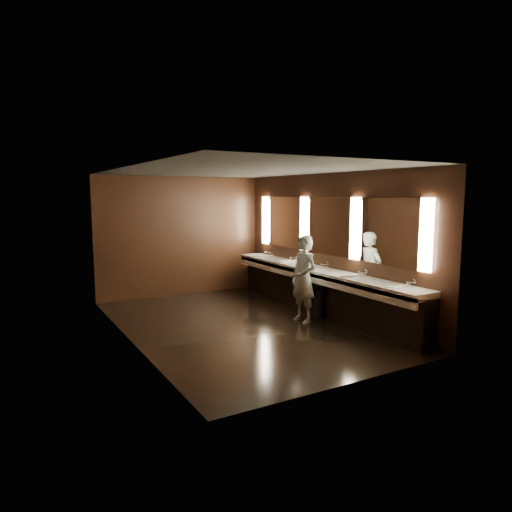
{
  "coord_description": "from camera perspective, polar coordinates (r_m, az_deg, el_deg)",
  "views": [
    {
      "loc": [
        -3.82,
        -7.17,
        2.37
      ],
      "look_at": [
        0.31,
        0.0,
        1.26
      ],
      "focal_mm": 32.0,
      "sensor_mm": 36.0,
      "label": 1
    }
  ],
  "objects": [
    {
      "name": "floor",
      "position": [
        8.46,
        -1.85,
        -8.6
      ],
      "size": [
        6.0,
        6.0,
        0.0
      ],
      "primitive_type": "plane",
      "color": "black",
      "rests_on": "ground"
    },
    {
      "name": "ceiling",
      "position": [
        8.14,
        -1.93,
        10.69
      ],
      "size": [
        4.0,
        6.0,
        0.02
      ],
      "primitive_type": "cube",
      "color": "#2D2D2B",
      "rests_on": "wall_back"
    },
    {
      "name": "wall_back",
      "position": [
        10.91,
        -9.34,
        2.46
      ],
      "size": [
        4.0,
        0.02,
        2.8
      ],
      "primitive_type": "cube",
      "color": "black",
      "rests_on": "floor"
    },
    {
      "name": "wall_front",
      "position": [
        5.74,
        12.38,
        -2.24
      ],
      "size": [
        4.0,
        0.02,
        2.8
      ],
      "primitive_type": "cube",
      "color": "black",
      "rests_on": "floor"
    },
    {
      "name": "wall_left",
      "position": [
        7.46,
        -15.57,
        -0.09
      ],
      "size": [
        0.02,
        6.0,
        2.8
      ],
      "primitive_type": "cube",
      "color": "black",
      "rests_on": "floor"
    },
    {
      "name": "wall_right",
      "position": [
        9.29,
        9.07,
        1.57
      ],
      "size": [
        0.02,
        6.0,
        2.8
      ],
      "primitive_type": "cube",
      "color": "black",
      "rests_on": "floor"
    },
    {
      "name": "sink_counter",
      "position": [
        9.3,
        7.96,
        -4.04
      ],
      "size": [
        0.55,
        5.4,
        1.01
      ],
      "color": "black",
      "rests_on": "floor"
    },
    {
      "name": "mirror_band",
      "position": [
        9.24,
        9.02,
        3.72
      ],
      "size": [
        0.06,
        5.03,
        1.15
      ],
      "color": "#FBEBC6",
      "rests_on": "wall_right"
    },
    {
      "name": "person",
      "position": [
        8.56,
        5.97,
        -2.86
      ],
      "size": [
        0.44,
        0.63,
        1.63
      ],
      "primitive_type": "imported",
      "rotation": [
        0.0,
        0.0,
        -1.48
      ],
      "color": "#89BBCC",
      "rests_on": "floor"
    },
    {
      "name": "trash_bin",
      "position": [
        9.04,
        7.73,
        -5.82
      ],
      "size": [
        0.36,
        0.36,
        0.55
      ],
      "primitive_type": "cylinder",
      "rotation": [
        0.0,
        0.0,
        -0.02
      ],
      "color": "black",
      "rests_on": "floor"
    }
  ]
}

